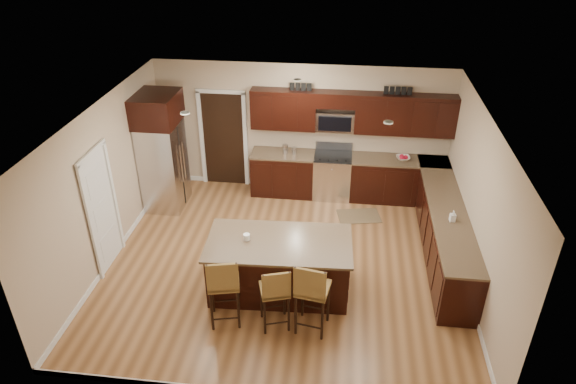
# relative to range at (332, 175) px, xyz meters

# --- Properties ---
(floor) EXTENTS (6.00, 6.00, 0.00)m
(floor) POSITION_rel_range_xyz_m (-0.68, -2.45, -0.47)
(floor) COLOR #94643A
(floor) RESTS_ON ground
(ceiling) EXTENTS (6.00, 6.00, 0.00)m
(ceiling) POSITION_rel_range_xyz_m (-0.68, -2.45, 2.23)
(ceiling) COLOR silver
(ceiling) RESTS_ON wall_back
(wall_back) EXTENTS (6.00, 0.00, 6.00)m
(wall_back) POSITION_rel_range_xyz_m (-0.68, 0.30, 0.88)
(wall_back) COLOR #C0A98B
(wall_back) RESTS_ON floor
(wall_left) EXTENTS (0.00, 5.50, 5.50)m
(wall_left) POSITION_rel_range_xyz_m (-3.68, -2.45, 0.88)
(wall_left) COLOR #C0A98B
(wall_left) RESTS_ON floor
(wall_right) EXTENTS (0.00, 5.50, 5.50)m
(wall_right) POSITION_rel_range_xyz_m (2.32, -2.45, 0.88)
(wall_right) COLOR #C0A98B
(wall_right) RESTS_ON floor
(base_cabinets) EXTENTS (4.02, 3.96, 0.92)m
(base_cabinets) POSITION_rel_range_xyz_m (1.22, -1.01, -0.01)
(base_cabinets) COLOR black
(base_cabinets) RESTS_ON floor
(upper_cabinets) EXTENTS (4.00, 0.33, 0.80)m
(upper_cabinets) POSITION_rel_range_xyz_m (0.36, 0.13, 1.37)
(upper_cabinets) COLOR black
(upper_cabinets) RESTS_ON wall_back
(range) EXTENTS (0.76, 0.64, 1.11)m
(range) POSITION_rel_range_xyz_m (0.00, 0.00, 0.00)
(range) COLOR silver
(range) RESTS_ON floor
(microwave) EXTENTS (0.76, 0.31, 0.40)m
(microwave) POSITION_rel_range_xyz_m (0.00, 0.15, 1.15)
(microwave) COLOR silver
(microwave) RESTS_ON upper_cabinets
(doorway) EXTENTS (0.85, 0.03, 2.06)m
(doorway) POSITION_rel_range_xyz_m (-2.33, 0.28, 0.56)
(doorway) COLOR black
(doorway) RESTS_ON floor
(pantry_door) EXTENTS (0.03, 0.80, 2.04)m
(pantry_door) POSITION_rel_range_xyz_m (-3.66, -2.75, 0.55)
(pantry_door) COLOR white
(pantry_door) RESTS_ON floor
(letter_decor) EXTENTS (2.20, 0.03, 0.15)m
(letter_decor) POSITION_rel_range_xyz_m (0.22, 0.13, 1.82)
(letter_decor) COLOR black
(letter_decor) RESTS_ON upper_cabinets
(island) EXTENTS (2.28, 1.27, 0.92)m
(island) POSITION_rel_range_xyz_m (-0.69, -3.11, -0.04)
(island) COLOR black
(island) RESTS_ON floor
(stool_left) EXTENTS (0.53, 0.53, 1.19)m
(stool_left) POSITION_rel_range_xyz_m (-1.36, -3.96, 0.27)
(stool_left) COLOR olive
(stool_left) RESTS_ON floor
(stool_mid) EXTENTS (0.50, 0.50, 1.08)m
(stool_mid) POSITION_rel_range_xyz_m (-0.63, -3.95, 0.20)
(stool_mid) COLOR olive
(stool_mid) RESTS_ON floor
(stool_right) EXTENTS (0.52, 0.52, 1.21)m
(stool_right) POSITION_rel_range_xyz_m (-0.11, -3.96, 0.28)
(stool_right) COLOR olive
(stool_right) RESTS_ON floor
(refrigerator) EXTENTS (0.79, 0.95, 2.35)m
(refrigerator) POSITION_rel_range_xyz_m (-3.30, -0.77, 0.74)
(refrigerator) COLOR silver
(refrigerator) RESTS_ON floor
(floor_mat) EXTENTS (0.91, 0.70, 0.01)m
(floor_mat) POSITION_rel_range_xyz_m (0.58, -0.78, -0.47)
(floor_mat) COLOR brown
(floor_mat) RESTS_ON floor
(fruit_bowl) EXTENTS (0.31, 0.31, 0.07)m
(fruit_bowl) POSITION_rel_range_xyz_m (1.39, -0.00, 0.48)
(fruit_bowl) COLOR silver
(fruit_bowl) RESTS_ON base_cabinets
(soap_bottle) EXTENTS (0.10, 0.10, 0.19)m
(soap_bottle) POSITION_rel_range_xyz_m (2.02, -2.20, 0.54)
(soap_bottle) COLOR #B2B2B2
(soap_bottle) RESTS_ON base_cabinets
(canister_tall) EXTENTS (0.12, 0.12, 0.19)m
(canister_tall) POSITION_rel_range_xyz_m (-0.98, -0.00, 0.54)
(canister_tall) COLOR silver
(canister_tall) RESTS_ON base_cabinets
(canister_short) EXTENTS (0.11, 0.11, 0.14)m
(canister_short) POSITION_rel_range_xyz_m (-0.79, -0.00, 0.52)
(canister_short) COLOR silver
(canister_short) RESTS_ON base_cabinets
(island_jar) EXTENTS (0.10, 0.10, 0.10)m
(island_jar) POSITION_rel_range_xyz_m (-1.19, -3.11, 0.50)
(island_jar) COLOR white
(island_jar) RESTS_ON island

